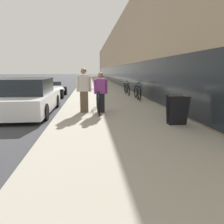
{
  "coord_description": "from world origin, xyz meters",
  "views": [
    {
      "loc": [
        5.24,
        -6.44,
        1.75
      ],
      "look_at": [
        7.1,
        11.46,
        -1.67
      ],
      "focal_mm": 35.0,
      "sensor_mm": 36.0,
      "label": 1
    }
  ],
  "objects_px": {
    "tandem_bicycle": "(98,102)",
    "parked_sedan_curbside": "(29,98)",
    "person_bystander": "(84,90)",
    "cruiser_bike_farthest": "(126,87)",
    "bike_rack_hoop": "(139,92)",
    "cruiser_bike_middle": "(127,89)",
    "person_rider": "(101,93)",
    "vintage_roadster_curbside": "(52,90)",
    "cruiser_bike_nearest": "(138,92)",
    "sandwich_board_sign": "(177,110)"
  },
  "relations": [
    {
      "from": "tandem_bicycle",
      "to": "parked_sedan_curbside",
      "type": "relative_size",
      "value": 0.55
    },
    {
      "from": "person_bystander",
      "to": "cruiser_bike_farthest",
      "type": "bearing_deg",
      "value": 69.69
    },
    {
      "from": "bike_rack_hoop",
      "to": "parked_sedan_curbside",
      "type": "relative_size",
      "value": 0.18
    },
    {
      "from": "bike_rack_hoop",
      "to": "cruiser_bike_middle",
      "type": "relative_size",
      "value": 0.47
    },
    {
      "from": "person_rider",
      "to": "parked_sedan_curbside",
      "type": "distance_m",
      "value": 3.03
    },
    {
      "from": "tandem_bicycle",
      "to": "cruiser_bike_middle",
      "type": "bearing_deg",
      "value": 69.22
    },
    {
      "from": "cruiser_bike_middle",
      "to": "cruiser_bike_farthest",
      "type": "relative_size",
      "value": 1.01
    },
    {
      "from": "vintage_roadster_curbside",
      "to": "person_bystander",
      "type": "bearing_deg",
      "value": -70.34
    },
    {
      "from": "cruiser_bike_nearest",
      "to": "person_rider",
      "type": "bearing_deg",
      "value": -120.28
    },
    {
      "from": "person_bystander",
      "to": "sandwich_board_sign",
      "type": "relative_size",
      "value": 1.92
    },
    {
      "from": "sandwich_board_sign",
      "to": "vintage_roadster_curbside",
      "type": "bearing_deg",
      "value": 120.37
    },
    {
      "from": "person_bystander",
      "to": "cruiser_bike_middle",
      "type": "bearing_deg",
      "value": 65.3
    },
    {
      "from": "cruiser_bike_nearest",
      "to": "cruiser_bike_farthest",
      "type": "height_order",
      "value": "cruiser_bike_nearest"
    },
    {
      "from": "cruiser_bike_middle",
      "to": "parked_sedan_curbside",
      "type": "relative_size",
      "value": 0.38
    },
    {
      "from": "tandem_bicycle",
      "to": "cruiser_bike_nearest",
      "type": "xyz_separation_m",
      "value": [
        2.48,
        3.75,
        0.04
      ]
    },
    {
      "from": "parked_sedan_curbside",
      "to": "tandem_bicycle",
      "type": "bearing_deg",
      "value": -8.48
    },
    {
      "from": "tandem_bicycle",
      "to": "person_bystander",
      "type": "height_order",
      "value": "person_bystander"
    },
    {
      "from": "person_rider",
      "to": "bike_rack_hoop",
      "type": "height_order",
      "value": "person_rider"
    },
    {
      "from": "person_bystander",
      "to": "cruiser_bike_middle",
      "type": "height_order",
      "value": "person_bystander"
    },
    {
      "from": "bike_rack_hoop",
      "to": "parked_sedan_curbside",
      "type": "bearing_deg",
      "value": -155.15
    },
    {
      "from": "bike_rack_hoop",
      "to": "sandwich_board_sign",
      "type": "distance_m",
      "value": 5.36
    },
    {
      "from": "person_rider",
      "to": "sandwich_board_sign",
      "type": "bearing_deg",
      "value": -44.72
    },
    {
      "from": "person_rider",
      "to": "person_bystander",
      "type": "xyz_separation_m",
      "value": [
        -0.65,
        0.16,
        0.08
      ]
    },
    {
      "from": "cruiser_bike_middle",
      "to": "sandwich_board_sign",
      "type": "bearing_deg",
      "value": -89.5
    },
    {
      "from": "cruiser_bike_nearest",
      "to": "parked_sedan_curbside",
      "type": "bearing_deg",
      "value": -147.94
    },
    {
      "from": "cruiser_bike_farthest",
      "to": "cruiser_bike_nearest",
      "type": "bearing_deg",
      "value": -90.45
    },
    {
      "from": "person_rider",
      "to": "vintage_roadster_curbside",
      "type": "height_order",
      "value": "person_rider"
    },
    {
      "from": "cruiser_bike_middle",
      "to": "bike_rack_hoop",
      "type": "bearing_deg",
      "value": -87.97
    },
    {
      "from": "parked_sedan_curbside",
      "to": "vintage_roadster_curbside",
      "type": "xyz_separation_m",
      "value": [
        -0.06,
        5.93,
        -0.22
      ]
    },
    {
      "from": "cruiser_bike_middle",
      "to": "vintage_roadster_curbside",
      "type": "xyz_separation_m",
      "value": [
        -5.13,
        0.43,
        -0.05
      ]
    },
    {
      "from": "person_rider",
      "to": "tandem_bicycle",
      "type": "bearing_deg",
      "value": 106.51
    },
    {
      "from": "parked_sedan_curbside",
      "to": "vintage_roadster_curbside",
      "type": "bearing_deg",
      "value": 90.55
    },
    {
      "from": "bike_rack_hoop",
      "to": "cruiser_bike_middle",
      "type": "bearing_deg",
      "value": 92.03
    },
    {
      "from": "person_rider",
      "to": "sandwich_board_sign",
      "type": "xyz_separation_m",
      "value": [
        2.22,
        -2.2,
        -0.34
      ]
    },
    {
      "from": "cruiser_bike_nearest",
      "to": "cruiser_bike_middle",
      "type": "bearing_deg",
      "value": 96.09
    },
    {
      "from": "vintage_roadster_curbside",
      "to": "cruiser_bike_middle",
      "type": "bearing_deg",
      "value": -4.8
    },
    {
      "from": "tandem_bicycle",
      "to": "sandwich_board_sign",
      "type": "bearing_deg",
      "value": -47.49
    },
    {
      "from": "bike_rack_hoop",
      "to": "vintage_roadster_curbside",
      "type": "distance_m",
      "value": 6.32
    },
    {
      "from": "tandem_bicycle",
      "to": "vintage_roadster_curbside",
      "type": "relative_size",
      "value": 0.68
    },
    {
      "from": "person_bystander",
      "to": "parked_sedan_curbside",
      "type": "relative_size",
      "value": 0.36
    },
    {
      "from": "bike_rack_hoop",
      "to": "parked_sedan_curbside",
      "type": "xyz_separation_m",
      "value": [
        -5.19,
        -2.4,
        0.02
      ]
    },
    {
      "from": "tandem_bicycle",
      "to": "person_rider",
      "type": "bearing_deg",
      "value": -73.49
    },
    {
      "from": "bike_rack_hoop",
      "to": "vintage_roadster_curbside",
      "type": "relative_size",
      "value": 0.22
    },
    {
      "from": "cruiser_bike_nearest",
      "to": "parked_sedan_curbside",
      "type": "height_order",
      "value": "parked_sedan_curbside"
    },
    {
      "from": "person_rider",
      "to": "parked_sedan_curbside",
      "type": "height_order",
      "value": "person_rider"
    },
    {
      "from": "cruiser_bike_farthest",
      "to": "person_bystander",
      "type": "bearing_deg",
      "value": -110.31
    },
    {
      "from": "person_rider",
      "to": "bike_rack_hoop",
      "type": "xyz_separation_m",
      "value": [
        2.26,
        3.15,
        -0.28
      ]
    },
    {
      "from": "cruiser_bike_farthest",
      "to": "parked_sedan_curbside",
      "type": "bearing_deg",
      "value": -124.76
    },
    {
      "from": "person_bystander",
      "to": "cruiser_bike_nearest",
      "type": "xyz_separation_m",
      "value": [
        3.03,
        3.92,
        -0.46
      ]
    },
    {
      "from": "bike_rack_hoop",
      "to": "sandwich_board_sign",
      "type": "height_order",
      "value": "sandwich_board_sign"
    }
  ]
}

